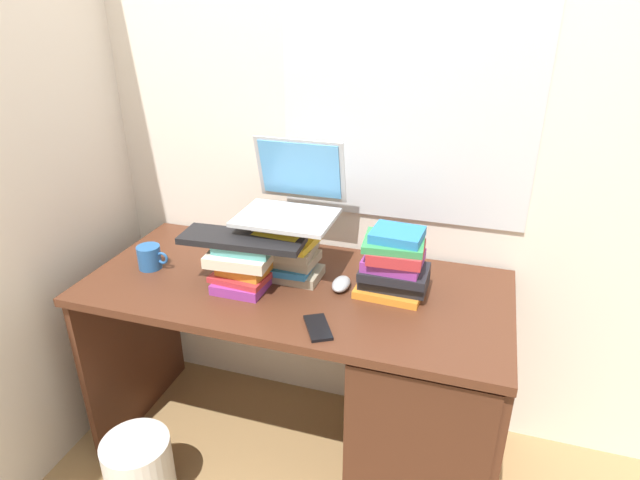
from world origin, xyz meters
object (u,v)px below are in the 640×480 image
(book_stack_tall, at_px, (286,249))
(book_stack_side, at_px, (394,264))
(keyboard, at_px, (242,239))
(wastebasket, at_px, (140,470))
(mug, at_px, (150,257))
(desk, at_px, (395,390))
(computer_mouse, at_px, (341,284))
(laptop, at_px, (292,197))
(cell_phone, at_px, (318,328))
(book_stack_keyboard_riser, at_px, (243,265))

(book_stack_tall, xyz_separation_m, book_stack_side, (0.38, -0.00, 0.00))
(keyboard, relative_size, wastebasket, 1.57)
(mug, distance_m, wastebasket, 0.77)
(desk, relative_size, wastebasket, 5.51)
(computer_mouse, relative_size, mug, 0.86)
(wastebasket, bearing_deg, laptop, 50.52)
(mug, bearing_deg, keyboard, -1.87)
(laptop, bearing_deg, mug, -162.08)
(laptop, height_order, computer_mouse, laptop)
(book_stack_side, distance_m, keyboard, 0.51)
(desk, relative_size, book_stack_tall, 6.13)
(mug, distance_m, cell_phone, 0.74)
(laptop, bearing_deg, cell_phone, -59.58)
(laptop, bearing_deg, wastebasket, -129.48)
(book_stack_keyboard_riser, bearing_deg, laptop, 57.32)
(laptop, xyz_separation_m, cell_phone, (0.21, -0.35, -0.27))
(computer_mouse, bearing_deg, book_stack_tall, 171.00)
(book_stack_side, bearing_deg, wastebasket, -150.98)
(keyboard, relative_size, cell_phone, 3.09)
(laptop, xyz_separation_m, mug, (-0.50, -0.16, -0.23))
(desk, height_order, mug, mug)
(desk, height_order, laptop, laptop)
(desk, relative_size, book_stack_keyboard_riser, 6.58)
(book_stack_keyboard_riser, bearing_deg, keyboard, 91.08)
(book_stack_keyboard_riser, distance_m, laptop, 0.29)
(keyboard, relative_size, mug, 3.47)
(book_stack_tall, height_order, keyboard, book_stack_tall)
(book_stack_side, relative_size, laptop, 0.73)
(desk, bearing_deg, wastebasket, -156.58)
(wastebasket, bearing_deg, cell_phone, 14.00)
(desk, bearing_deg, book_stack_tall, 169.46)
(mug, bearing_deg, book_stack_side, 6.31)
(laptop, bearing_deg, book_stack_side, -9.63)
(book_stack_keyboard_riser, bearing_deg, desk, 4.02)
(mug, bearing_deg, book_stack_keyboard_riser, -2.78)
(desk, relative_size, laptop, 4.47)
(desk, xyz_separation_m, book_stack_side, (-0.04, 0.08, 0.46))
(wastebasket, bearing_deg, desk, 23.42)
(cell_phone, bearing_deg, mug, 135.30)
(book_stack_side, distance_m, computer_mouse, 0.20)
(book_stack_side, bearing_deg, cell_phone, -121.18)
(mug, bearing_deg, desk, 1.19)
(book_stack_side, xyz_separation_m, mug, (-0.88, -0.10, -0.06))
(book_stack_keyboard_riser, height_order, cell_phone, book_stack_keyboard_riser)
(book_stack_side, relative_size, keyboard, 0.57)
(desk, distance_m, wastebasket, 0.96)
(book_stack_keyboard_riser, bearing_deg, cell_phone, -27.97)
(book_stack_side, xyz_separation_m, cell_phone, (-0.17, -0.29, -0.10))
(book_stack_keyboard_riser, distance_m, book_stack_side, 0.51)
(desk, height_order, book_stack_tall, book_stack_tall)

